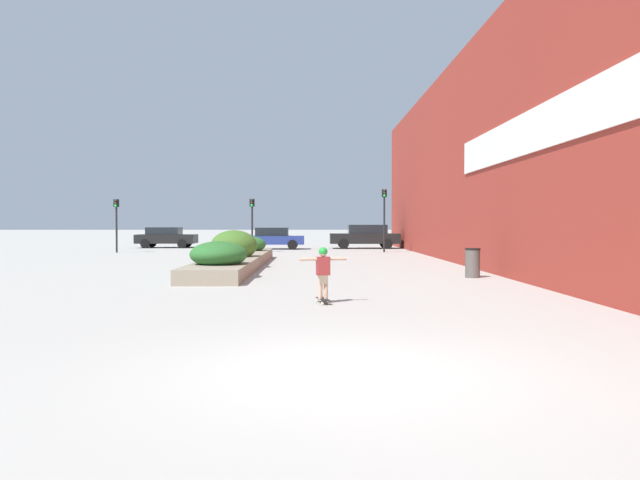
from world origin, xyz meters
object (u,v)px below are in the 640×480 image
object	(u,v)px
skateboarder	(323,268)
car_center_right	(483,237)
skateboard	(323,300)
car_leftmost	(365,236)
traffic_light_right	(384,210)
traffic_light_far_left	(116,216)
car_center_left	(274,238)
car_rightmost	(166,237)
traffic_light_left	(252,216)
trash_bin	(473,263)

from	to	relation	value
skateboarder	car_center_right	world-z (taller)	car_center_right
skateboard	car_leftmost	xyz separation A→B (m)	(3.34, 28.76, 0.77)
skateboarder	traffic_light_right	world-z (taller)	traffic_light_right
skateboard	traffic_light_far_left	distance (m)	25.92
skateboard	car_center_left	world-z (taller)	car_center_left
car_center_left	car_rightmost	xyz separation A→B (m)	(-7.68, 2.45, 0.00)
traffic_light_far_left	car_center_left	bearing A→B (deg)	27.73
traffic_light_right	skateboarder	bearing A→B (deg)	-99.73
traffic_light_left	traffic_light_right	bearing A→B (deg)	1.14
skateboarder	car_rightmost	size ratio (longest dim) A/B	0.27
car_rightmost	skateboarder	bearing A→B (deg)	19.14
trash_bin	car_center_right	xyz separation A→B (m)	(5.96, 20.65, 0.33)
car_center_left	traffic_light_far_left	size ratio (longest dim) A/B	1.25
car_center_right	car_center_left	bearing A→B (deg)	-93.51
car_center_left	traffic_light_far_left	distance (m)	10.14
car_rightmost	traffic_light_far_left	size ratio (longest dim) A/B	1.31
skateboard	trash_bin	size ratio (longest dim) A/B	0.80
trash_bin	traffic_light_far_left	distance (m)	23.63
car_leftmost	car_center_left	xyz separation A→B (m)	(-6.13, -1.04, -0.09)
traffic_light_right	trash_bin	bearing A→B (deg)	-87.15
traffic_light_left	car_rightmost	bearing A→B (deg)	133.50
skateboarder	traffic_light_right	size ratio (longest dim) A/B	0.30
car_rightmost	traffic_light_far_left	xyz separation A→B (m)	(-1.21, -7.12, 1.39)
skateboarder	trash_bin	world-z (taller)	skateboarder
skateboarder	trash_bin	bearing A→B (deg)	39.74
traffic_light_left	skateboarder	bearing A→B (deg)	-80.72
car_center_right	traffic_light_far_left	bearing A→B (deg)	-80.31
trash_bin	car_leftmost	world-z (taller)	car_leftmost
car_center_left	car_center_right	bearing A→B (deg)	86.49
car_rightmost	traffic_light_right	distance (m)	16.12
car_center_right	skateboard	bearing A→B (deg)	-21.87
skateboarder	car_center_right	distance (m)	28.98
skateboarder	car_leftmost	size ratio (longest dim) A/B	0.24
skateboarder	traffic_light_left	distance (m)	23.47
car_leftmost	car_center_right	bearing A→B (deg)	-104.10
car_leftmost	traffic_light_far_left	world-z (taller)	traffic_light_far_left
car_center_right	traffic_light_right	world-z (taller)	traffic_light_right
skateboarder	car_leftmost	xyz separation A→B (m)	(3.34, 28.76, 0.07)
traffic_light_far_left	traffic_light_left	bearing A→B (deg)	0.47
car_leftmost	car_rightmost	bearing A→B (deg)	84.18
car_rightmost	traffic_light_far_left	bearing A→B (deg)	-9.61
car_center_right	traffic_light_right	distance (m)	7.90
trash_bin	traffic_light_left	size ratio (longest dim) A/B	0.30
traffic_light_right	traffic_light_far_left	bearing A→B (deg)	-179.20
traffic_light_left	traffic_light_right	xyz separation A→B (m)	(7.77, 0.15, 0.35)
skateboarder	traffic_light_far_left	world-z (taller)	traffic_light_far_left
car_leftmost	car_center_right	distance (m)	7.69
car_leftmost	traffic_light_far_left	bearing A→B (deg)	110.82
car_rightmost	traffic_light_right	bearing A→B (deg)	64.50
skateboard	skateboarder	size ratio (longest dim) A/B	0.67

